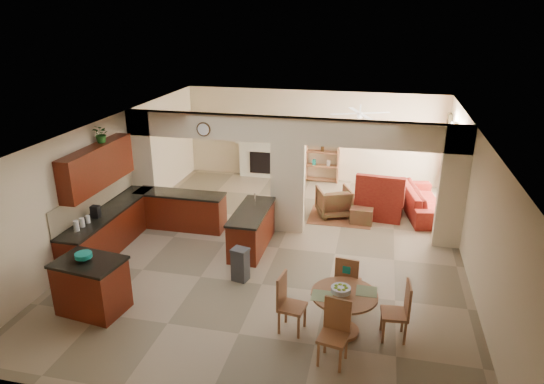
% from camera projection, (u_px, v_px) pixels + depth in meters
% --- Properties ---
extents(floor, '(10.00, 10.00, 0.00)m').
position_uv_depth(floor, '(279.00, 248.00, 11.01)').
color(floor, gray).
rests_on(floor, ground).
extents(ceiling, '(10.00, 10.00, 0.00)m').
position_uv_depth(ceiling, '(279.00, 127.00, 10.02)').
color(ceiling, white).
rests_on(ceiling, wall_back).
extents(wall_back, '(8.00, 0.00, 8.00)m').
position_uv_depth(wall_back, '(313.00, 136.00, 15.08)').
color(wall_back, beige).
rests_on(wall_back, floor).
extents(wall_front, '(8.00, 0.00, 8.00)m').
position_uv_depth(wall_front, '(194.00, 328.00, 5.96)').
color(wall_front, beige).
rests_on(wall_front, floor).
extents(wall_left, '(0.00, 10.00, 10.00)m').
position_uv_depth(wall_left, '(112.00, 177.00, 11.35)').
color(wall_left, beige).
rests_on(wall_left, floor).
extents(wall_right, '(0.00, 10.00, 10.00)m').
position_uv_depth(wall_right, '(474.00, 206.00, 9.69)').
color(wall_right, beige).
rests_on(wall_right, floor).
extents(partition_left_pier, '(0.60, 0.25, 2.80)m').
position_uv_depth(partition_left_pier, '(144.00, 165.00, 12.20)').
color(partition_left_pier, beige).
rests_on(partition_left_pier, floor).
extents(partition_center_pier, '(0.80, 0.25, 2.20)m').
position_uv_depth(partition_center_pier, '(288.00, 188.00, 11.54)').
color(partition_center_pier, beige).
rests_on(partition_center_pier, floor).
extents(partition_right_pier, '(0.60, 0.25, 2.80)m').
position_uv_depth(partition_right_pier, '(453.00, 188.00, 10.66)').
color(partition_right_pier, beige).
rests_on(partition_right_pier, floor).
extents(partition_header, '(8.00, 0.25, 0.60)m').
position_uv_depth(partition_header, '(288.00, 130.00, 11.04)').
color(partition_header, beige).
rests_on(partition_header, partition_center_pier).
extents(kitchen_counter, '(2.52, 3.29, 1.48)m').
position_uv_depth(kitchen_counter, '(140.00, 221.00, 11.30)').
color(kitchen_counter, '#411907').
rests_on(kitchen_counter, floor).
extents(upper_cabinets, '(0.35, 2.40, 0.90)m').
position_uv_depth(upper_cabinets, '(98.00, 166.00, 10.40)').
color(upper_cabinets, '#411907').
rests_on(upper_cabinets, wall_left).
extents(peninsula, '(0.70, 1.85, 0.91)m').
position_uv_depth(peninsula, '(252.00, 229.00, 10.87)').
color(peninsula, '#411907').
rests_on(peninsula, floor).
extents(wall_clock, '(0.34, 0.03, 0.34)m').
position_uv_depth(wall_clock, '(203.00, 129.00, 11.34)').
color(wall_clock, '#4F351A').
rests_on(wall_clock, partition_header).
extents(rug, '(1.60, 1.30, 0.01)m').
position_uv_depth(rug, '(340.00, 216.00, 12.68)').
color(rug, brown).
rests_on(rug, floor).
extents(fireplace, '(1.60, 0.35, 1.20)m').
position_uv_depth(fireplace, '(262.00, 158.00, 15.54)').
color(fireplace, beige).
rests_on(fireplace, floor).
extents(shelving_unit, '(1.00, 0.32, 1.80)m').
position_uv_depth(shelving_unit, '(322.00, 153.00, 15.02)').
color(shelving_unit, brown).
rests_on(shelving_unit, floor).
extents(window_a, '(0.02, 0.90, 1.90)m').
position_uv_depth(window_a, '(457.00, 179.00, 11.86)').
color(window_a, white).
rests_on(window_a, wall_right).
extents(window_b, '(0.02, 0.90, 1.90)m').
position_uv_depth(window_b, '(449.00, 159.00, 13.41)').
color(window_b, white).
rests_on(window_b, wall_right).
extents(glazed_door, '(0.02, 0.70, 2.10)m').
position_uv_depth(glazed_door, '(452.00, 174.00, 12.69)').
color(glazed_door, white).
rests_on(glazed_door, wall_right).
extents(drape_a_left, '(0.10, 0.28, 2.30)m').
position_uv_depth(drape_a_left, '(458.00, 187.00, 11.32)').
color(drape_a_left, '#42241A').
rests_on(drape_a_left, wall_right).
extents(drape_a_right, '(0.10, 0.28, 2.30)m').
position_uv_depth(drape_a_right, '(452.00, 171.00, 12.42)').
color(drape_a_right, '#42241A').
rests_on(drape_a_right, wall_right).
extents(drape_b_left, '(0.10, 0.28, 2.30)m').
position_uv_depth(drape_b_left, '(450.00, 165.00, 12.87)').
color(drape_b_left, '#42241A').
rests_on(drape_b_left, wall_right).
extents(drape_b_right, '(0.10, 0.28, 2.30)m').
position_uv_depth(drape_b_right, '(445.00, 153.00, 13.97)').
color(drape_b_right, '#42241A').
rests_on(drape_b_right, wall_right).
extents(ceiling_fan, '(1.00, 1.00, 0.10)m').
position_uv_depth(ceiling_fan, '(360.00, 113.00, 12.53)').
color(ceiling_fan, white).
rests_on(ceiling_fan, ceiling).
extents(kitchen_island, '(1.25, 0.97, 1.00)m').
position_uv_depth(kitchen_island, '(92.00, 286.00, 8.56)').
color(kitchen_island, '#411907').
rests_on(kitchen_island, floor).
extents(teal_bowl, '(0.29, 0.29, 0.14)m').
position_uv_depth(teal_bowl, '(84.00, 257.00, 8.38)').
color(teal_bowl, '#138377').
rests_on(teal_bowl, kitchen_island).
extents(trash_can, '(0.35, 0.32, 0.64)m').
position_uv_depth(trash_can, '(240.00, 266.00, 9.60)').
color(trash_can, '#323235').
rests_on(trash_can, floor).
extents(dining_table, '(1.10, 1.10, 0.75)m').
position_uv_depth(dining_table, '(344.00, 307.00, 7.96)').
color(dining_table, brown).
rests_on(dining_table, floor).
extents(fruit_bowl, '(0.32, 0.32, 0.17)m').
position_uv_depth(fruit_bowl, '(341.00, 291.00, 7.80)').
color(fruit_bowl, '#8AB326').
rests_on(fruit_bowl, dining_table).
extents(sofa, '(2.54, 1.37, 0.70)m').
position_uv_depth(sofa, '(423.00, 200.00, 12.81)').
color(sofa, maroon).
rests_on(sofa, floor).
extents(chaise, '(1.30, 1.10, 0.49)m').
position_uv_depth(chaise, '(378.00, 207.00, 12.69)').
color(chaise, maroon).
rests_on(chaise, floor).
extents(armchair, '(1.06, 1.07, 0.75)m').
position_uv_depth(armchair, '(334.00, 202.00, 12.65)').
color(armchair, maroon).
rests_on(armchair, floor).
extents(ottoman, '(0.58, 0.58, 0.41)m').
position_uv_depth(ottoman, '(362.00, 214.00, 12.31)').
color(ottoman, maroon).
rests_on(ottoman, floor).
extents(plant, '(0.43, 0.40, 0.39)m').
position_uv_depth(plant, '(101.00, 134.00, 10.44)').
color(plant, '#1D4B14').
rests_on(plant, upper_cabinets).
extents(chair_north, '(0.48, 0.48, 1.02)m').
position_uv_depth(chair_north, '(347.00, 280.00, 8.65)').
color(chair_north, brown).
rests_on(chair_north, floor).
extents(chair_east, '(0.46, 0.46, 1.02)m').
position_uv_depth(chair_east, '(400.00, 309.00, 7.81)').
color(chair_east, brown).
rests_on(chair_east, floor).
extents(chair_south, '(0.49, 0.49, 1.02)m').
position_uv_depth(chair_south, '(335.00, 329.00, 7.32)').
color(chair_south, brown).
rests_on(chair_south, floor).
extents(chair_west, '(0.48, 0.48, 1.02)m').
position_uv_depth(chair_west, '(288.00, 301.00, 8.03)').
color(chair_west, brown).
rests_on(chair_west, floor).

